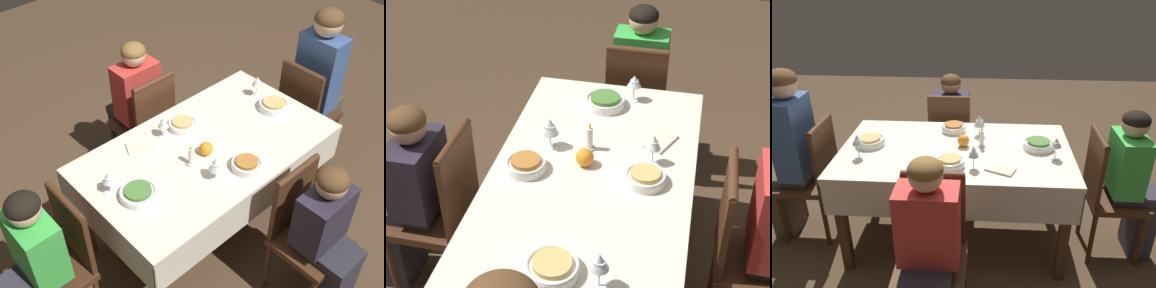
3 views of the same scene
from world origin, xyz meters
TOP-DOWN VIEW (x-y plane):
  - ground_plane at (0.00, 0.00)m, footprint 8.00×8.00m
  - dining_table at (0.00, 0.00)m, footprint 1.51×0.86m
  - chair_west at (-0.99, 0.00)m, footprint 0.37×0.36m
  - chair_south at (-0.07, -0.67)m, footprint 0.36×0.37m
  - chair_north at (-0.10, 0.67)m, footprint 0.36×0.37m
  - chair_east at (0.99, -0.06)m, footprint 0.37×0.36m
  - person_adult_denim at (-1.13, 0.00)m, footprint 0.34×0.30m
  - person_child_red at (-0.07, -0.82)m, footprint 0.30×0.33m
  - person_child_dark at (-0.10, 0.82)m, footprint 0.30×0.33m
  - person_child_green at (1.15, -0.06)m, footprint 0.33×0.30m
  - bowl_west at (-0.57, 0.02)m, footprint 0.19×0.19m
  - wine_glass_west at (-0.60, -0.15)m, footprint 0.07×0.07m
  - bowl_south at (-0.01, -0.23)m, footprint 0.17×0.17m
  - wine_glass_south at (0.13, -0.24)m, footprint 0.06×0.06m
  - bowl_north at (-0.04, 0.28)m, footprint 0.17×0.17m
  - wine_glass_north at (0.15, 0.22)m, footprint 0.08×0.08m
  - bowl_east at (0.54, 0.04)m, footprint 0.20×0.20m
  - wine_glass_east at (0.63, -0.09)m, footprint 0.07×0.07m
  - candle_centerpiece at (0.17, 0.05)m, footprint 0.05×0.05m
  - orange_fruit at (0.05, 0.04)m, footprint 0.08×0.08m
  - napkin_red_folded at (0.29, -0.26)m, footprint 0.19×0.16m

SIDE VIEW (x-z plane):
  - ground_plane at x=0.00m, z-range 0.00..0.00m
  - chair_west at x=-0.99m, z-range 0.05..0.93m
  - chair_south at x=-0.07m, z-range 0.05..0.93m
  - chair_north at x=-0.10m, z-range 0.05..0.93m
  - chair_east at x=0.99m, z-range 0.05..0.93m
  - person_child_dark at x=-0.10m, z-range 0.05..1.05m
  - person_child_green at x=1.15m, z-range 0.05..1.09m
  - person_child_red at x=-0.07m, z-range 0.05..1.12m
  - dining_table at x=0.00m, z-range 0.27..1.00m
  - person_adult_denim at x=-1.13m, z-range 0.08..1.32m
  - napkin_red_folded at x=0.29m, z-range 0.73..0.74m
  - bowl_east at x=0.54m, z-range 0.73..0.78m
  - bowl_west at x=-0.57m, z-range 0.73..0.78m
  - bowl_north at x=-0.04m, z-range 0.73..0.78m
  - bowl_south at x=-0.01m, z-range 0.73..0.78m
  - orange_fruit at x=0.05m, z-range 0.73..0.81m
  - candle_centerpiece at x=0.17m, z-range 0.71..0.84m
  - wine_glass_east at x=0.63m, z-range 0.76..0.90m
  - wine_glass_south at x=0.13m, z-range 0.76..0.90m
  - wine_glass_north at x=0.15m, z-range 0.76..0.91m
  - wine_glass_west at x=-0.60m, z-range 0.76..0.91m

